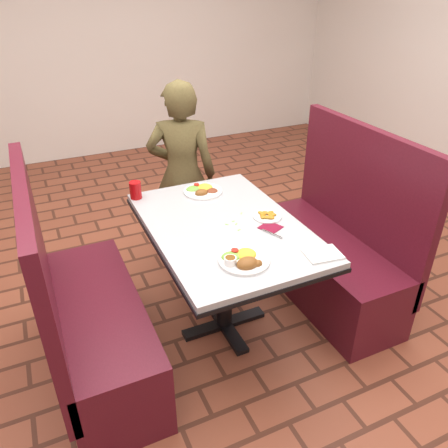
{
  "coord_description": "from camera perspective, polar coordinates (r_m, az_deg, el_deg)",
  "views": [
    {
      "loc": [
        -0.89,
        -1.92,
        1.95
      ],
      "look_at": [
        0.0,
        0.0,
        0.75
      ],
      "focal_mm": 35.0,
      "sensor_mm": 36.0,
      "label": 1
    }
  ],
  "objects": [
    {
      "name": "maroon_napkin",
      "position": [
        2.41,
        6.1,
        -0.44
      ],
      "size": [
        0.14,
        0.14,
        0.0
      ],
      "primitive_type": "cube",
      "rotation": [
        0.0,
        0.0,
        0.42
      ],
      "color": "maroon",
      "rests_on": "dining_table"
    },
    {
      "name": "knife_utensil",
      "position": [
        2.11,
        2.79,
        -4.77
      ],
      "size": [
        0.1,
        0.17,
        0.0
      ],
      "primitive_type": "cube",
      "rotation": [
        0.0,
        0.0,
        0.51
      ],
      "color": "#B9B9BD",
      "rests_on": "dining_table"
    },
    {
      "name": "fork_utensil",
      "position": [
        2.12,
        3.0,
        -4.64
      ],
      "size": [
        0.07,
        0.14,
        0.0
      ],
      "primitive_type": "cube",
      "rotation": [
        0.0,
        0.0,
        -0.42
      ],
      "color": "silver",
      "rests_on": "dining_table"
    },
    {
      "name": "lettuce_shreds",
      "position": [
        2.5,
        0.26,
        0.83
      ],
      "size": [
        0.28,
        0.32,
        0.0
      ],
      "primitive_type": null,
      "color": "#82C04C",
      "rests_on": "dining_table"
    },
    {
      "name": "near_dinner_plate",
      "position": [
        2.1,
        2.57,
        -4.41
      ],
      "size": [
        0.25,
        0.25,
        0.08
      ],
      "rotation": [
        0.0,
        0.0,
        -0.37
      ],
      "color": "white",
      "rests_on": "dining_table"
    },
    {
      "name": "plantain_plate",
      "position": [
        2.51,
        5.66,
        1.05
      ],
      "size": [
        0.16,
        0.16,
        0.02
      ],
      "rotation": [
        0.0,
        0.0,
        -0.1
      ],
      "color": "white",
      "rests_on": "dining_table"
    },
    {
      "name": "far_dinner_plate",
      "position": [
        2.8,
        -2.82,
        4.61
      ],
      "size": [
        0.25,
        0.25,
        0.06
      ],
      "rotation": [
        0.0,
        0.0,
        -0.07
      ],
      "color": "white",
      "rests_on": "dining_table"
    },
    {
      "name": "spoon_utensil",
      "position": [
        2.35,
        6.28,
        -1.25
      ],
      "size": [
        0.06,
        0.12,
        0.0
      ],
      "primitive_type": "cube",
      "rotation": [
        0.0,
        0.0,
        0.41
      ],
      "color": "silver",
      "rests_on": "dining_table"
    },
    {
      "name": "red_tumbler",
      "position": [
        2.76,
        -11.49,
        4.36
      ],
      "size": [
        0.07,
        0.07,
        0.11
      ],
      "primitive_type": "cylinder",
      "color": "#AC0B0D",
      "rests_on": "dining_table"
    },
    {
      "name": "dining_table",
      "position": [
        2.49,
        0.0,
        -1.93
      ],
      "size": [
        0.81,
        1.21,
        0.75
      ],
      "color": "#AEB1B3",
      "rests_on": "ground"
    },
    {
      "name": "booth_bench_right",
      "position": [
        3.03,
        13.88,
        -3.8
      ],
      "size": [
        0.47,
        1.2,
        1.17
      ],
      "color": "#561321",
      "rests_on": "ground"
    },
    {
      "name": "diner_person",
      "position": [
        3.24,
        -5.47,
        6.39
      ],
      "size": [
        0.59,
        0.5,
        1.37
      ],
      "primitive_type": "imported",
      "rotation": [
        0.0,
        0.0,
        2.72
      ],
      "color": "brown",
      "rests_on": "ground"
    },
    {
      "name": "booth_bench_left",
      "position": [
        2.52,
        -17.12,
        -12.16
      ],
      "size": [
        0.47,
        1.2,
        1.17
      ],
      "color": "#561321",
      "rests_on": "ground"
    },
    {
      "name": "paper_napkin",
      "position": [
        2.22,
        12.78,
        -3.86
      ],
      "size": [
        0.19,
        0.16,
        0.01
      ],
      "primitive_type": "cube",
      "rotation": [
        0.0,
        0.0,
        -0.14
      ],
      "color": "white",
      "rests_on": "dining_table"
    }
  ]
}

